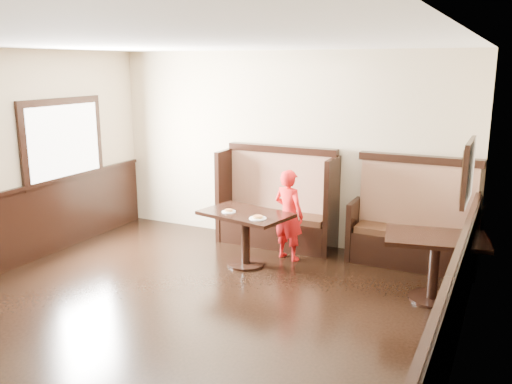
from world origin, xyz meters
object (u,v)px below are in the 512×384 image
Objects in this scene: booth_main at (278,209)px; child at (289,215)px; table_main at (246,225)px; table_neighbor at (435,253)px; booth_neighbor at (413,230)px.

child is (0.39, -0.53, 0.10)m from booth_main.
table_main is 2.40m from table_neighbor.
booth_neighbor is at bearing 100.62° from table_neighbor.
table_neighbor is (0.42, -1.06, 0.09)m from booth_neighbor.
booth_main is 1.39× the size of table_main.
booth_neighbor is 1.14m from table_neighbor.
table_neighbor is at bearing 10.37° from table_main.
table_main is at bearing 167.62° from table_neighbor.
table_neighbor is at bearing -24.16° from booth_main.
child is at bearing 153.98° from table_neighbor.
booth_main is 1.95m from booth_neighbor.
table_main is 1.01× the size of child.
child is (-1.98, 0.54, 0.06)m from table_neighbor.
booth_neighbor is at bearing -146.54° from child.
table_neighbor is 0.97× the size of child.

